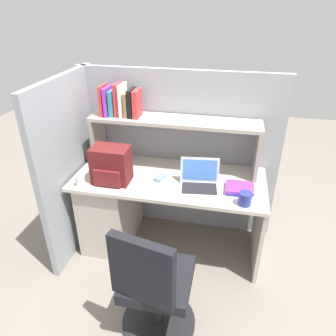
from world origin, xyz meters
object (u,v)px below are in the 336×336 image
(laptop, at_px, (199,182))
(office_chair, at_px, (154,291))
(snack_canister, at_px, (245,199))
(backpack, at_px, (111,165))
(computer_mouse, at_px, (160,178))
(paper_cup, at_px, (80,181))

(laptop, relative_size, office_chair, 0.36)
(snack_canister, bearing_deg, office_chair, -130.62)
(snack_canister, xyz_separation_m, office_chair, (-0.53, -0.62, -0.39))
(snack_canister, bearing_deg, backpack, 173.84)
(backpack, bearing_deg, laptop, 4.23)
(computer_mouse, bearing_deg, paper_cup, -141.73)
(computer_mouse, height_order, paper_cup, paper_cup)
(backpack, bearing_deg, snack_canister, -6.16)
(backpack, distance_m, computer_mouse, 0.41)
(computer_mouse, bearing_deg, backpack, -146.85)
(laptop, distance_m, backpack, 0.72)
(backpack, height_order, computer_mouse, backpack)
(office_chair, bearing_deg, laptop, -90.66)
(paper_cup, xyz_separation_m, snack_canister, (1.29, 0.00, 0.00))
(backpack, height_order, paper_cup, backpack)
(office_chair, bearing_deg, paper_cup, -26.92)
(backpack, distance_m, office_chair, 1.03)
(backpack, relative_size, paper_cup, 3.31)
(laptop, relative_size, computer_mouse, 3.26)
(paper_cup, bearing_deg, laptop, 10.41)
(laptop, xyz_separation_m, paper_cup, (-0.94, -0.17, -0.01))
(snack_canister, height_order, office_chair, office_chair)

